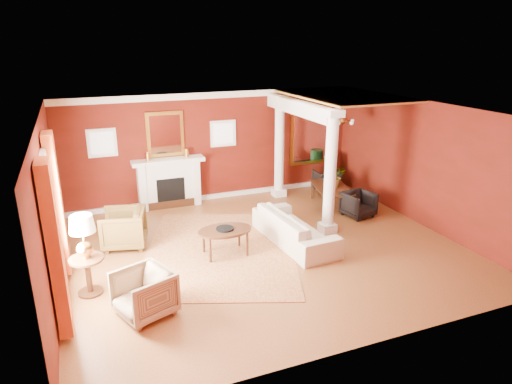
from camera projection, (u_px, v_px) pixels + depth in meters
name	position (u px, v px, depth m)	size (l,w,h in m)	color
ground	(264.00, 249.00, 9.64)	(8.00, 8.00, 0.00)	brown
room_shell	(265.00, 156.00, 8.99)	(8.04, 7.04, 2.92)	#62130D
fireplace	(169.00, 183.00, 11.89)	(1.85, 0.42, 1.29)	white
overmantel_mirror	(165.00, 134.00, 11.61)	(0.95, 0.07, 1.15)	gold
flank_window_left	(102.00, 143.00, 11.10)	(0.70, 0.07, 0.70)	white
flank_window_right	(223.00, 133.00, 12.19)	(0.70, 0.07, 0.70)	white
left_window	(55.00, 223.00, 7.28)	(0.21, 2.55, 2.60)	white
column_front	(330.00, 172.00, 10.04)	(0.36, 0.36, 2.80)	white
column_back	(279.00, 146.00, 12.41)	(0.36, 0.36, 2.80)	white
header_beam	(299.00, 108.00, 11.06)	(0.30, 3.20, 0.32)	white
amber_ceiling	(344.00, 96.00, 11.26)	(2.30, 3.40, 0.04)	#D38B3E
dining_mirror	(311.00, 135.00, 13.20)	(1.30, 0.07, 1.70)	gold
chandelier	(343.00, 120.00, 11.52)	(0.60, 0.62, 0.75)	#BB7F3B
crown_trim	(213.00, 95.00, 11.77)	(8.00, 0.08, 0.16)	white
base_trim	(216.00, 196.00, 12.66)	(8.00, 0.08, 0.12)	white
rug	(220.00, 250.00, 9.57)	(3.05, 4.07, 0.02)	maroon
sofa	(295.00, 223.00, 9.80)	(2.35, 0.69, 0.92)	beige
armchair_leopard	(123.00, 227.00, 9.63)	(0.87, 0.82, 0.90)	black
armchair_stripe	(144.00, 291.00, 7.23)	(0.81, 0.76, 0.84)	tan
coffee_table	(225.00, 231.00, 9.22)	(1.11, 1.11, 0.56)	black
coffee_book	(223.00, 226.00, 9.11)	(0.15, 0.02, 0.20)	black
side_table	(84.00, 242.00, 7.66)	(0.58, 0.58, 1.46)	black
dining_table	(332.00, 191.00, 11.95)	(1.51, 0.53, 0.84)	black
dining_chair_near	(359.00, 203.00, 11.28)	(0.67, 0.63, 0.69)	black
dining_chair_far	(326.00, 180.00, 13.18)	(0.65, 0.61, 0.67)	black
green_urn	(330.00, 176.00, 13.32)	(0.43, 0.43, 1.02)	#12391A
potted_plant	(336.00, 167.00, 11.78)	(0.50, 0.56, 0.44)	#26591E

